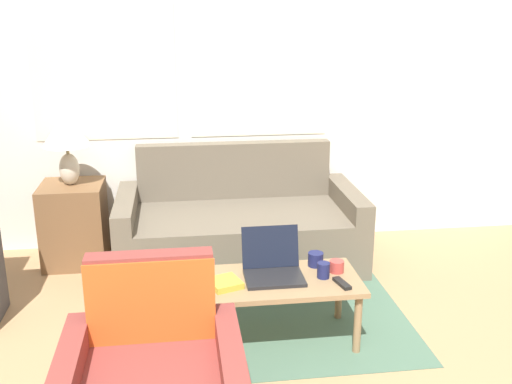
# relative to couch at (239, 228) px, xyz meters

# --- Properties ---
(wall_back) EXTENTS (5.81, 0.06, 2.60)m
(wall_back) POSITION_rel_couch_xyz_m (-0.31, 0.46, 1.05)
(wall_back) COLOR white
(wall_back) RESTS_ON ground_plane
(rug) EXTENTS (1.73, 1.98, 0.01)m
(rug) POSITION_rel_couch_xyz_m (0.10, -0.64, -0.26)
(rug) COLOR #476651
(rug) RESTS_ON ground_plane
(couch) EXTENTS (1.83, 0.90, 0.87)m
(couch) POSITION_rel_couch_xyz_m (0.00, 0.00, 0.00)
(couch) COLOR #665B4C
(couch) RESTS_ON ground_plane
(side_table) EXTENTS (0.46, 0.46, 0.63)m
(side_table) POSITION_rel_couch_xyz_m (-1.25, 0.13, 0.05)
(side_table) COLOR brown
(side_table) RESTS_ON ground_plane
(table_lamp) EXTENTS (0.35, 0.35, 0.55)m
(table_lamp) POSITION_rel_couch_xyz_m (-1.25, 0.13, 0.75)
(table_lamp) COLOR beige
(table_lamp) RESTS_ON side_table
(coffee_table) EXTENTS (0.96, 0.50, 0.39)m
(coffee_table) POSITION_rel_couch_xyz_m (0.10, -1.21, 0.08)
(coffee_table) COLOR #8E704C
(coffee_table) RESTS_ON ground_plane
(laptop) EXTENTS (0.34, 0.32, 0.26)m
(laptop) POSITION_rel_couch_xyz_m (0.08, -1.15, 0.19)
(laptop) COLOR black
(laptop) RESTS_ON coffee_table
(cup_navy) EXTENTS (0.09, 0.09, 0.07)m
(cup_navy) POSITION_rel_couch_xyz_m (0.46, -1.16, 0.17)
(cup_navy) COLOR #B23D38
(cup_navy) RESTS_ON coffee_table
(cup_yellow) EXTENTS (0.07, 0.07, 0.09)m
(cup_yellow) POSITION_rel_couch_xyz_m (0.37, -1.22, 0.18)
(cup_yellow) COLOR #191E4C
(cup_yellow) RESTS_ON coffee_table
(cup_white) EXTENTS (0.09, 0.09, 0.08)m
(cup_white) POSITION_rel_couch_xyz_m (0.36, -1.05, 0.17)
(cup_white) COLOR #191E4C
(cup_white) RESTS_ON coffee_table
(book_red) EXTENTS (0.21, 0.22, 0.04)m
(book_red) POSITION_rel_couch_xyz_m (-0.21, -1.26, 0.15)
(book_red) COLOR gold
(book_red) RESTS_ON coffee_table
(tv_remote) EXTENTS (0.08, 0.16, 0.02)m
(tv_remote) POSITION_rel_couch_xyz_m (0.45, -1.33, 0.14)
(tv_remote) COLOR black
(tv_remote) RESTS_ON coffee_table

